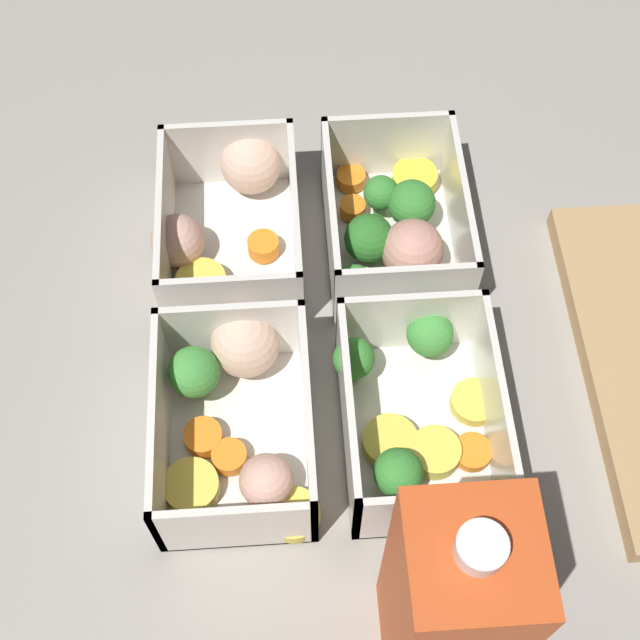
# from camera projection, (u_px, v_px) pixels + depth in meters

# --- Properties ---
(ground_plane) EXTENTS (4.00, 4.00, 0.00)m
(ground_plane) POSITION_uv_depth(u_px,v_px,m) (320.00, 336.00, 0.68)
(ground_plane) COLOR gray
(container_near_left) EXTENTS (0.18, 0.12, 0.07)m
(container_near_left) POSITION_uv_depth(u_px,v_px,m) (226.00, 222.00, 0.70)
(container_near_left) COLOR silver
(container_near_left) RESTS_ON ground_plane
(container_near_right) EXTENTS (0.18, 0.12, 0.07)m
(container_near_right) POSITION_uv_depth(u_px,v_px,m) (236.00, 412.00, 0.62)
(container_near_right) COLOR silver
(container_near_right) RESTS_ON ground_plane
(container_far_left) EXTENTS (0.15, 0.11, 0.07)m
(container_far_left) POSITION_uv_depth(u_px,v_px,m) (394.00, 228.00, 0.69)
(container_far_left) COLOR silver
(container_far_left) RESTS_ON ground_plane
(container_far_right) EXTENTS (0.16, 0.12, 0.07)m
(container_far_right) POSITION_uv_depth(u_px,v_px,m) (416.00, 412.00, 0.62)
(container_far_right) COLOR silver
(container_far_right) RESTS_ON ground_plane
(juice_carton) EXTENTS (0.07, 0.07, 0.20)m
(juice_carton) POSITION_uv_depth(u_px,v_px,m) (452.00, 600.00, 0.48)
(juice_carton) COLOR #D14C1E
(juice_carton) RESTS_ON ground_plane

